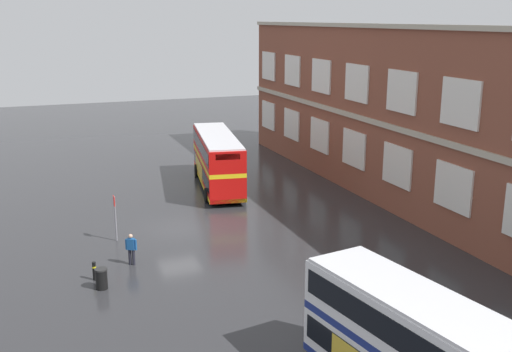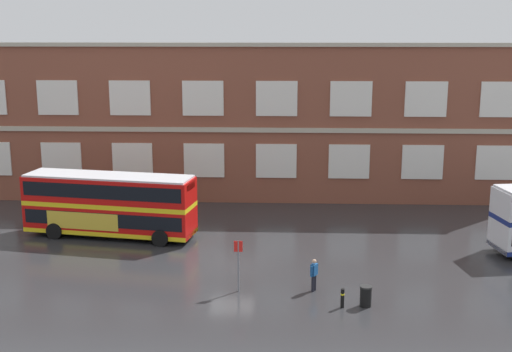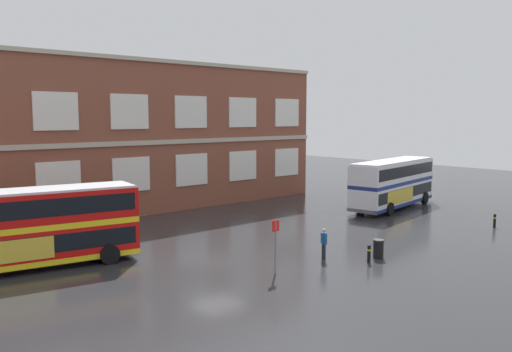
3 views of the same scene
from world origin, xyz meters
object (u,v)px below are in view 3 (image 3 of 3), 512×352
double_decker_middle (393,183)px  waiting_passenger (324,242)px  double_decker_near (26,228)px  safety_bollard_west (369,254)px  safety_bollard_east (495,221)px  station_litter_bin (378,249)px  bus_stand_flag (275,242)px

double_decker_middle → waiting_passenger: double_decker_middle is taller
double_decker_middle → waiting_passenger: size_ratio=6.63×
double_decker_near → safety_bollard_west: 17.76m
safety_bollard_east → station_litter_bin: bearing=177.1°
waiting_passenger → safety_bollard_east: bearing=-9.3°
waiting_passenger → safety_bollard_west: 2.46m
double_decker_near → double_decker_middle: bearing=-3.8°
bus_stand_flag → station_litter_bin: 6.57m
station_litter_bin → bus_stand_flag: bearing=165.7°
bus_stand_flag → safety_bollard_west: 5.56m
waiting_passenger → station_litter_bin: bearing=-37.3°
bus_stand_flag → station_litter_bin: (6.27, -1.60, -1.12)m
safety_bollard_east → safety_bollard_west: bearing=178.2°
safety_bollard_east → waiting_passenger: bearing=170.7°
bus_stand_flag → station_litter_bin: bus_stand_flag is taller
double_decker_near → station_litter_bin: double_decker_near is taller
double_decker_middle → safety_bollard_west: double_decker_middle is taller
double_decker_middle → safety_bollard_east: (-1.35, -9.26, -1.66)m
double_decker_near → station_litter_bin: bearing=-34.8°
double_decker_near → double_decker_middle: same height
bus_stand_flag → waiting_passenger: bearing=3.6°
double_decker_middle → safety_bollard_west: size_ratio=11.86×
station_litter_bin → safety_bollard_west: bearing=-169.5°
bus_stand_flag → safety_bollard_west: bearing=-19.4°
station_litter_bin → safety_bollard_east: size_ratio=1.08×
double_decker_middle → bus_stand_flag: (-20.34, -7.01, -0.51)m
safety_bollard_west → waiting_passenger: bearing=122.0°
waiting_passenger → safety_bollard_east: size_ratio=1.79×
bus_stand_flag → station_litter_bin: bearing=-14.3°
waiting_passenger → station_litter_bin: (2.42, -1.84, -0.41)m
waiting_passenger → double_decker_near: bearing=145.7°
safety_bollard_west → safety_bollard_east: bearing=-1.8°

